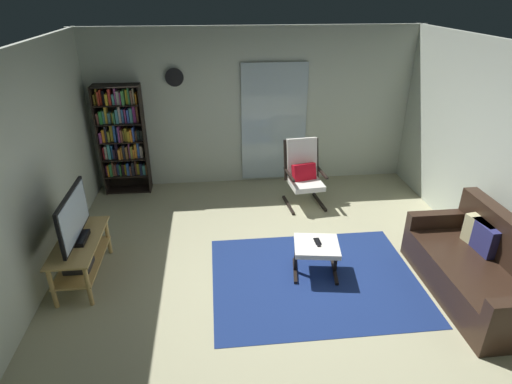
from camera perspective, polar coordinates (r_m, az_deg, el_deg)
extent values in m
plane|color=tan|center=(5.12, 3.01, -11.71)|extent=(7.02, 7.02, 0.00)
cube|color=beige|center=(7.15, -0.37, 11.31)|extent=(5.60, 0.06, 2.60)
cube|color=beige|center=(4.82, -30.15, 0.00)|extent=(0.06, 6.00, 2.60)
cube|color=silver|center=(7.20, 2.46, 9.32)|extent=(1.10, 0.01, 2.00)
cube|color=navy|center=(5.16, 7.97, -11.58)|extent=(2.42, 1.91, 0.01)
cube|color=tan|center=(5.25, -22.96, -6.16)|extent=(0.47, 1.10, 0.02)
cube|color=tan|center=(5.39, -22.45, -8.65)|extent=(0.43, 1.04, 0.02)
cylinder|color=tan|center=(4.94, -21.82, -11.79)|extent=(0.05, 0.05, 0.50)
cylinder|color=tan|center=(5.74, -19.48, -5.68)|extent=(0.05, 0.05, 0.50)
cylinder|color=tan|center=(5.06, -25.93, -11.71)|extent=(0.05, 0.05, 0.50)
cylinder|color=tan|center=(5.84, -23.02, -5.76)|extent=(0.05, 0.05, 0.50)
cube|color=#28282D|center=(5.25, -22.93, -9.14)|extent=(0.28, 0.28, 0.07)
cube|color=black|center=(5.23, -23.03, -5.82)|extent=(0.20, 0.32, 0.05)
cube|color=black|center=(5.09, -23.61, -2.97)|extent=(0.04, 0.96, 0.55)
cube|color=silver|center=(5.08, -23.38, -2.96)|extent=(0.01, 0.90, 0.49)
cube|color=black|center=(7.24, -20.41, 6.46)|extent=(0.02, 0.30, 1.79)
cube|color=black|center=(7.09, -14.80, 6.86)|extent=(0.02, 0.30, 1.79)
cube|color=black|center=(7.29, -17.45, 7.04)|extent=(0.73, 0.02, 1.79)
cube|color=black|center=(7.48, -16.74, 0.34)|extent=(0.70, 0.28, 0.02)
cube|color=black|center=(7.36, -17.02, 2.31)|extent=(0.70, 0.28, 0.02)
cube|color=black|center=(7.25, -17.32, 4.46)|extent=(0.70, 0.28, 0.02)
cube|color=black|center=(7.16, -17.64, 6.67)|extent=(0.70, 0.28, 0.02)
cube|color=black|center=(7.07, -17.96, 8.94)|extent=(0.70, 0.28, 0.02)
cube|color=black|center=(6.99, -18.30, 11.26)|extent=(0.70, 0.28, 0.02)
cube|color=black|center=(6.93, -18.64, 13.50)|extent=(0.70, 0.28, 0.02)
cube|color=purple|center=(7.41, -19.53, 2.85)|extent=(0.03, 0.11, 0.17)
cube|color=orange|center=(7.38, -19.32, 2.89)|extent=(0.02, 0.18, 0.19)
cube|color=#318340|center=(7.36, -19.04, 2.96)|extent=(0.04, 0.16, 0.21)
cube|color=brown|center=(7.35, -18.79, 3.07)|extent=(0.03, 0.11, 0.24)
cube|color=brown|center=(7.37, -18.49, 3.00)|extent=(0.03, 0.14, 0.19)
cube|color=#3B5BA5|center=(7.37, -18.14, 3.02)|extent=(0.04, 0.11, 0.18)
cube|color=#357E3D|center=(7.36, -17.84, 3.04)|extent=(0.02, 0.21, 0.19)
cube|color=black|center=(7.33, -17.56, 3.02)|extent=(0.03, 0.11, 0.19)
cube|color=gold|center=(7.35, -17.24, 3.03)|extent=(0.03, 0.11, 0.18)
cube|color=#2B56AE|center=(7.32, -16.93, 3.15)|extent=(0.04, 0.16, 0.21)
cube|color=brown|center=(7.30, -16.60, 2.94)|extent=(0.03, 0.15, 0.17)
cube|color=black|center=(7.30, -16.27, 3.26)|extent=(0.04, 0.21, 0.23)
cube|color=brown|center=(7.30, -15.98, 3.35)|extent=(0.02, 0.12, 0.25)
cube|color=gold|center=(7.30, -15.67, 3.13)|extent=(0.04, 0.11, 0.18)
cube|color=#171D35|center=(7.30, -15.27, 3.26)|extent=(0.04, 0.22, 0.20)
cube|color=teal|center=(7.28, -14.92, 3.06)|extent=(0.04, 0.15, 0.16)
cube|color=brown|center=(7.26, -14.65, 3.13)|extent=(0.02, 0.15, 0.18)
cube|color=red|center=(7.31, -19.89, 5.11)|extent=(0.02, 0.14, 0.20)
cube|color=beige|center=(7.27, -19.64, 5.15)|extent=(0.04, 0.11, 0.22)
cube|color=teal|center=(7.27, -19.22, 5.37)|extent=(0.04, 0.20, 0.25)
cube|color=#2A6AB3|center=(7.25, -18.90, 5.24)|extent=(0.02, 0.10, 0.22)
cube|color=#2C2034|center=(7.25, -18.64, 4.98)|extent=(0.03, 0.13, 0.16)
cube|color=black|center=(7.22, -18.33, 5.40)|extent=(0.04, 0.12, 0.26)
cube|color=orange|center=(7.22, -17.96, 5.06)|extent=(0.03, 0.20, 0.17)
cube|color=gold|center=(7.21, -17.71, 5.20)|extent=(0.02, 0.15, 0.20)
cube|color=black|center=(7.21, -17.41, 5.40)|extent=(0.04, 0.22, 0.24)
cube|color=brown|center=(7.21, -17.08, 5.28)|extent=(0.03, 0.19, 0.20)
cube|color=#974883|center=(7.21, -16.75, 5.52)|extent=(0.02, 0.17, 0.25)
cube|color=#979A38|center=(7.21, -16.47, 5.36)|extent=(0.03, 0.20, 0.20)
cube|color=orange|center=(7.19, -16.22, 5.14)|extent=(0.03, 0.14, 0.16)
cube|color=orange|center=(7.17, -15.98, 5.48)|extent=(0.04, 0.12, 0.24)
cube|color=#335EB8|center=(7.16, -15.67, 5.57)|extent=(0.03, 0.12, 0.26)
cube|color=beige|center=(7.18, -15.26, 5.44)|extent=(0.04, 0.16, 0.20)
cube|color=#A04699|center=(7.19, -20.24, 7.11)|extent=(0.03, 0.22, 0.16)
cube|color=orange|center=(7.20, -19.87, 7.39)|extent=(0.04, 0.23, 0.21)
cube|color=#272834|center=(7.15, -19.66, 7.48)|extent=(0.03, 0.12, 0.25)
cube|color=olive|center=(7.19, -19.26, 7.30)|extent=(0.03, 0.22, 0.17)
cube|color=gold|center=(7.16, -18.95, 7.68)|extent=(0.04, 0.14, 0.26)
cube|color=#2B59AB|center=(7.12, -18.58, 7.65)|extent=(0.03, 0.17, 0.27)
cube|color=#2F6AA8|center=(7.11, -18.23, 7.53)|extent=(0.02, 0.11, 0.23)
cube|color=#8C3986|center=(7.11, -18.01, 7.65)|extent=(0.02, 0.24, 0.25)
cube|color=brown|center=(7.11, -17.72, 7.45)|extent=(0.03, 0.22, 0.20)
cube|color=olive|center=(7.12, -17.48, 7.40)|extent=(0.02, 0.12, 0.17)
cube|color=#A79329|center=(7.09, -17.21, 7.52)|extent=(0.04, 0.12, 0.21)
cube|color=gold|center=(7.10, -16.81, 7.44)|extent=(0.04, 0.21, 0.17)
cube|color=orange|center=(7.08, -16.53, 7.52)|extent=(0.03, 0.21, 0.20)
cube|color=#3755B8|center=(7.09, -16.25, 7.70)|extent=(0.03, 0.20, 0.23)
cube|color=brown|center=(7.10, -15.93, 7.47)|extent=(0.02, 0.14, 0.15)
cube|color=black|center=(7.08, -15.64, 7.52)|extent=(0.04, 0.12, 0.16)
cube|color=#262928|center=(7.09, -15.22, 7.58)|extent=(0.04, 0.18, 0.17)
cube|color=brown|center=(7.12, -20.60, 9.43)|extent=(0.03, 0.20, 0.17)
cube|color=#2C8A3A|center=(7.10, -20.21, 9.60)|extent=(0.04, 0.22, 0.20)
cube|color=teal|center=(7.10, -19.88, 9.64)|extent=(0.03, 0.18, 0.20)
cube|color=gold|center=(7.08, -19.66, 9.90)|extent=(0.04, 0.13, 0.26)
cube|color=teal|center=(7.07, -19.25, 9.51)|extent=(0.04, 0.12, 0.16)
cube|color=#A69C3A|center=(7.08, -18.84, 9.60)|extent=(0.04, 0.12, 0.17)
cube|color=#357B48|center=(7.06, -18.59, 9.65)|extent=(0.02, 0.23, 0.18)
cube|color=teal|center=(7.06, -18.26, 9.88)|extent=(0.04, 0.22, 0.22)
cube|color=beige|center=(7.02, -17.99, 10.03)|extent=(0.03, 0.11, 0.26)
cube|color=#3668A7|center=(7.04, -17.58, 9.91)|extent=(0.03, 0.16, 0.21)
cube|color=#974084|center=(7.03, -17.25, 9.94)|extent=(0.02, 0.17, 0.22)
cube|color=#3A58B9|center=(7.02, -16.92, 9.92)|extent=(0.03, 0.17, 0.21)
cube|color=teal|center=(7.01, -16.54, 10.07)|extent=(0.04, 0.19, 0.24)
cube|color=#9D3488|center=(6.99, -16.18, 10.20)|extent=(0.04, 0.12, 0.26)
cube|color=brown|center=(6.99, -15.78, 10.17)|extent=(0.03, 0.12, 0.25)
cube|color=#A9902B|center=(7.03, -21.05, 11.66)|extent=(0.02, 0.12, 0.16)
cube|color=gold|center=(7.04, -20.76, 12.07)|extent=(0.02, 0.13, 0.24)
cube|color=red|center=(7.02, -20.50, 11.95)|extent=(0.02, 0.22, 0.21)
cube|color=red|center=(7.02, -20.28, 12.07)|extent=(0.02, 0.15, 0.23)
cube|color=black|center=(7.02, -19.91, 12.01)|extent=(0.04, 0.15, 0.21)
cube|color=gold|center=(6.98, -19.54, 11.86)|extent=(0.04, 0.20, 0.17)
cube|color=red|center=(6.99, -19.17, 12.22)|extent=(0.03, 0.22, 0.24)
cube|color=teal|center=(6.97, -18.76, 11.91)|extent=(0.03, 0.16, 0.16)
cube|color=#944082|center=(6.98, -18.49, 12.40)|extent=(0.02, 0.20, 0.26)
cube|color=beige|center=(6.95, -18.18, 12.12)|extent=(0.04, 0.15, 0.20)
cube|color=#9E3582|center=(6.94, -17.87, 12.09)|extent=(0.02, 0.18, 0.19)
cube|color=#438F4A|center=(6.93, -17.55, 12.24)|extent=(0.04, 0.22, 0.22)
cube|color=gold|center=(6.94, -17.08, 12.37)|extent=(0.04, 0.16, 0.23)
cube|color=#3B844B|center=(6.94, -16.80, 12.56)|extent=(0.02, 0.24, 0.27)
cube|color=brown|center=(6.92, -16.49, 12.36)|extent=(0.03, 0.21, 0.22)
cube|color=beige|center=(6.92, -16.26, 12.47)|extent=(0.02, 0.15, 0.24)
cube|color=orange|center=(6.91, -15.92, 12.19)|extent=(0.02, 0.19, 0.17)
cube|color=#2F1F16|center=(5.36, 27.32, -10.46)|extent=(0.85, 1.78, 0.40)
cube|color=#2F1F16|center=(5.32, 31.38, -5.99)|extent=(0.18, 1.78, 0.50)
cube|color=#2F1F16|center=(5.78, 23.83, -3.42)|extent=(0.85, 0.14, 0.20)
cube|color=#C7C28D|center=(5.52, 28.05, -4.95)|extent=(0.21, 0.40, 0.34)
cube|color=navy|center=(5.45, 28.62, -5.49)|extent=(0.16, 0.39, 0.34)
cube|color=black|center=(6.82, 8.63, -1.35)|extent=(0.10, 0.60, 0.04)
cube|color=black|center=(6.77, 8.27, 4.61)|extent=(0.06, 0.18, 0.63)
cube|color=black|center=(6.61, 8.87, 2.73)|extent=(0.09, 0.52, 0.03)
cube|color=black|center=(6.67, 4.42, -1.78)|extent=(0.10, 0.60, 0.04)
cube|color=black|center=(6.62, 4.01, 4.32)|extent=(0.06, 0.18, 0.63)
cube|color=black|center=(6.46, 4.53, 2.38)|extent=(0.09, 0.52, 0.03)
cube|color=white|center=(6.56, 6.76, 1.14)|extent=(0.53, 0.56, 0.08)
cube|color=white|center=(6.65, 6.23, 4.73)|extent=(0.50, 0.23, 0.60)
cube|color=red|center=(6.60, 6.55, 2.45)|extent=(0.40, 0.27, 0.34)
cube|color=white|center=(5.04, 8.24, -7.28)|extent=(0.59, 0.55, 0.06)
cube|color=black|center=(5.23, 5.32, -10.58)|extent=(0.11, 0.48, 0.04)
cube|color=black|center=(5.12, 5.40, -9.00)|extent=(0.04, 0.04, 0.35)
cube|color=black|center=(5.27, 10.62, -10.59)|extent=(0.11, 0.48, 0.04)
cube|color=black|center=(5.17, 10.78, -9.02)|extent=(0.04, 0.04, 0.35)
cube|color=black|center=(5.03, 8.40, -6.86)|extent=(0.04, 0.14, 0.02)
cube|color=black|center=(5.06, 8.33, -6.64)|extent=(0.07, 0.14, 0.01)
cylinder|color=silver|center=(6.95, -11.03, 15.06)|extent=(0.28, 0.02, 0.28)
cylinder|color=black|center=(6.94, -11.04, 15.04)|extent=(0.29, 0.01, 0.29)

